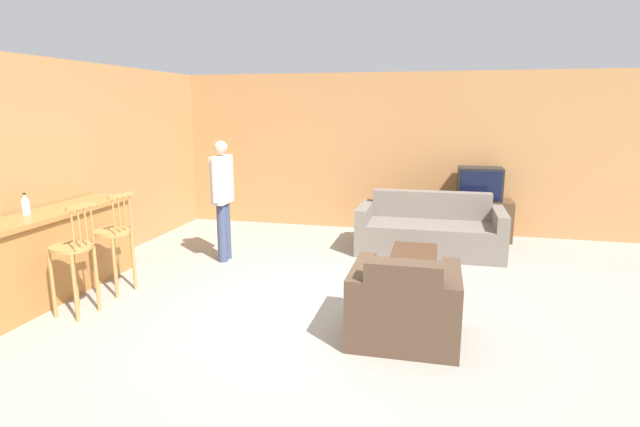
{
  "coord_description": "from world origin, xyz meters",
  "views": [
    {
      "loc": [
        1.12,
        -4.65,
        2.05
      ],
      "look_at": [
        -0.18,
        0.8,
        0.85
      ],
      "focal_mm": 28.0,
      "sensor_mm": 36.0,
      "label": 1
    }
  ],
  "objects_px": {
    "bar_chair_mid": "(114,240)",
    "couch_far": "(430,232)",
    "coffee_table": "(414,259)",
    "tv": "(480,184)",
    "tv_unit": "(477,219)",
    "person_by_window": "(222,193)",
    "bottle": "(26,205)",
    "armchair_near": "(404,307)",
    "bar_chair_near": "(73,256)"
  },
  "relations": [
    {
      "from": "bar_chair_mid",
      "to": "bar_chair_near",
      "type": "bearing_deg",
      "value": -89.99
    },
    {
      "from": "coffee_table",
      "to": "tv",
      "type": "height_order",
      "value": "tv"
    },
    {
      "from": "bar_chair_mid",
      "to": "armchair_near",
      "type": "distance_m",
      "value": 3.27
    },
    {
      "from": "tv_unit",
      "to": "bar_chair_near",
      "type": "bearing_deg",
      "value": -135.67
    },
    {
      "from": "bar_chair_near",
      "to": "coffee_table",
      "type": "bearing_deg",
      "value": 25.58
    },
    {
      "from": "couch_far",
      "to": "tv_unit",
      "type": "distance_m",
      "value": 1.17
    },
    {
      "from": "bar_chair_mid",
      "to": "person_by_window",
      "type": "relative_size",
      "value": 0.7
    },
    {
      "from": "bar_chair_near",
      "to": "bar_chair_mid",
      "type": "height_order",
      "value": "same"
    },
    {
      "from": "bar_chair_near",
      "to": "tv_unit",
      "type": "xyz_separation_m",
      "value": [
        4.1,
        4.01,
        -0.3
      ]
    },
    {
      "from": "coffee_table",
      "to": "person_by_window",
      "type": "bearing_deg",
      "value": 169.15
    },
    {
      "from": "couch_far",
      "to": "person_by_window",
      "type": "relative_size",
      "value": 1.25
    },
    {
      "from": "coffee_table",
      "to": "person_by_window",
      "type": "relative_size",
      "value": 0.65
    },
    {
      "from": "bar_chair_mid",
      "to": "person_by_window",
      "type": "distance_m",
      "value": 1.59
    },
    {
      "from": "tv_unit",
      "to": "bottle",
      "type": "distance_m",
      "value": 6.16
    },
    {
      "from": "armchair_near",
      "to": "bottle",
      "type": "bearing_deg",
      "value": -179.65
    },
    {
      "from": "couch_far",
      "to": "armchair_near",
      "type": "bearing_deg",
      "value": -93.21
    },
    {
      "from": "tv_unit",
      "to": "tv",
      "type": "relative_size",
      "value": 1.54
    },
    {
      "from": "couch_far",
      "to": "tv",
      "type": "height_order",
      "value": "tv"
    },
    {
      "from": "bar_chair_mid",
      "to": "coffee_table",
      "type": "height_order",
      "value": "bar_chair_mid"
    },
    {
      "from": "bar_chair_near",
      "to": "tv",
      "type": "bearing_deg",
      "value": 44.31
    },
    {
      "from": "coffee_table",
      "to": "tv_unit",
      "type": "bearing_deg",
      "value": 70.6
    },
    {
      "from": "bottle",
      "to": "armchair_near",
      "type": "bearing_deg",
      "value": 0.35
    },
    {
      "from": "bar_chair_mid",
      "to": "coffee_table",
      "type": "distance_m",
      "value": 3.38
    },
    {
      "from": "couch_far",
      "to": "tv",
      "type": "bearing_deg",
      "value": 52.13
    },
    {
      "from": "couch_far",
      "to": "armchair_near",
      "type": "relative_size",
      "value": 2.12
    },
    {
      "from": "armchair_near",
      "to": "tv_unit",
      "type": "distance_m",
      "value": 3.89
    },
    {
      "from": "tv_unit",
      "to": "bottle",
      "type": "relative_size",
      "value": 4.46
    },
    {
      "from": "bar_chair_mid",
      "to": "couch_far",
      "type": "relative_size",
      "value": 0.56
    },
    {
      "from": "bar_chair_near",
      "to": "armchair_near",
      "type": "relative_size",
      "value": 1.19
    },
    {
      "from": "person_by_window",
      "to": "bottle",
      "type": "bearing_deg",
      "value": -126.32
    },
    {
      "from": "couch_far",
      "to": "tv",
      "type": "distance_m",
      "value": 1.3
    },
    {
      "from": "tv_unit",
      "to": "bottle",
      "type": "height_order",
      "value": "bottle"
    },
    {
      "from": "bottle",
      "to": "bar_chair_mid",
      "type": "bearing_deg",
      "value": 33.31
    },
    {
      "from": "armchair_near",
      "to": "tv_unit",
      "type": "height_order",
      "value": "armchair_near"
    },
    {
      "from": "armchair_near",
      "to": "tv",
      "type": "relative_size",
      "value": 1.43
    },
    {
      "from": "armchair_near",
      "to": "coffee_table",
      "type": "distance_m",
      "value": 1.34
    },
    {
      "from": "bar_chair_mid",
      "to": "person_by_window",
      "type": "xyz_separation_m",
      "value": [
        0.68,
        1.4,
        0.31
      ]
    },
    {
      "from": "coffee_table",
      "to": "person_by_window",
      "type": "xyz_separation_m",
      "value": [
        -2.56,
        0.49,
        0.58
      ]
    },
    {
      "from": "couch_far",
      "to": "bottle",
      "type": "xyz_separation_m",
      "value": [
        -4.07,
        -2.89,
        0.76
      ]
    },
    {
      "from": "bar_chair_near",
      "to": "couch_far",
      "type": "distance_m",
      "value": 4.59
    },
    {
      "from": "bar_chair_mid",
      "to": "tv",
      "type": "bearing_deg",
      "value": 39.39
    },
    {
      "from": "tv_unit",
      "to": "bottle",
      "type": "xyz_separation_m",
      "value": [
        -4.78,
        -3.82,
        0.74
      ]
    },
    {
      "from": "couch_far",
      "to": "bar_chair_near",
      "type": "bearing_deg",
      "value": -137.67
    },
    {
      "from": "tv",
      "to": "armchair_near",
      "type": "bearing_deg",
      "value": -103.02
    },
    {
      "from": "bottle",
      "to": "person_by_window",
      "type": "distance_m",
      "value": 2.3
    },
    {
      "from": "couch_far",
      "to": "bottle",
      "type": "relative_size",
      "value": 8.79
    },
    {
      "from": "bar_chair_near",
      "to": "couch_far",
      "type": "bearing_deg",
      "value": 42.33
    },
    {
      "from": "bar_chair_mid",
      "to": "couch_far",
      "type": "xyz_separation_m",
      "value": [
        3.39,
        2.45,
        -0.31
      ]
    },
    {
      "from": "bar_chair_mid",
      "to": "tv_unit",
      "type": "relative_size",
      "value": 1.11
    },
    {
      "from": "person_by_window",
      "to": "bar_chair_near",
      "type": "bearing_deg",
      "value": -108.47
    }
  ]
}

